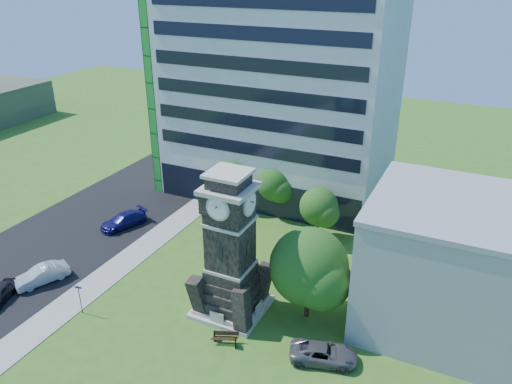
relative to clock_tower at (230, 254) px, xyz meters
The scene contains 15 objects.
ground 6.39m from the clock_tower, 146.32° to the right, with size 160.00×160.00×0.00m, color #38601B.
sidewalk 13.88m from the clock_tower, 166.50° to the left, with size 3.00×70.00×0.06m, color gray.
street 21.86m from the clock_tower, behind, with size 14.00×80.00×0.02m, color black.
clock_tower is the anchor object (origin of this frame).
office_tall 26.21m from the clock_tower, 104.57° to the left, with size 26.20×15.11×28.60m.
office_low 18.00m from the clock_tower, 19.48° to the left, with size 15.20×12.20×10.40m.
car_street_mid 17.99m from the clock_tower, 167.00° to the right, with size 1.62×4.64×1.53m, color #B4B8BD.
car_street_north 19.24m from the clock_tower, 156.55° to the left, with size 2.07×5.10×1.48m, color #161459.
car_east_lot 10.11m from the clock_tower, 15.27° to the right, with size 2.23×4.84×1.35m, color #56565C.
park_bench 6.22m from the clock_tower, 68.77° to the right, with size 1.91×0.51×0.99m.
street_sign 12.68m from the clock_tower, 152.10° to the right, with size 0.64×0.06×2.65m.
tree_nw 19.32m from the clock_tower, 115.63° to the left, with size 4.86×4.42×6.01m.
tree_nc 17.86m from the clock_tower, 101.82° to the left, with size 4.76×4.32×5.97m.
tree_ne 14.26m from the clock_tower, 79.52° to the left, with size 4.28×3.89×5.66m.
tree_east 6.25m from the clock_tower, 17.58° to the left, with size 6.77×6.15×7.77m.
Camera 1 is at (19.12, -27.08, 25.96)m, focal length 35.00 mm.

